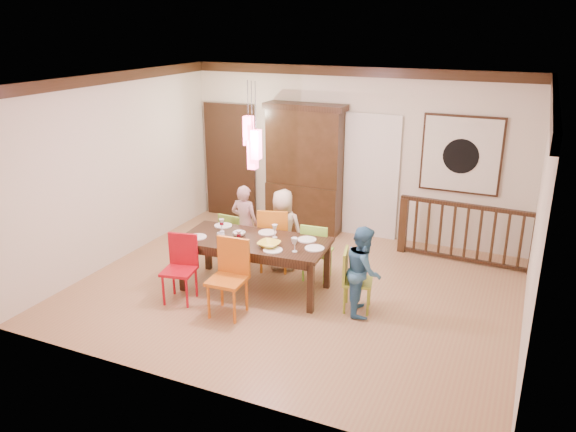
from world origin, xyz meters
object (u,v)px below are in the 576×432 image
at_px(chair_end_right, 358,277).
at_px(person_far_left, 245,223).
at_px(person_end_right, 363,270).
at_px(balustrade, 466,232).
at_px(person_far_mid, 283,230).
at_px(dining_table, 255,245).
at_px(china_hutch, 305,168).
at_px(chair_far_left, 235,234).

distance_m(chair_end_right, person_far_left, 2.29).
bearing_deg(person_end_right, chair_end_right, 49.40).
height_order(balustrade, person_far_mid, person_far_mid).
relative_size(dining_table, china_hutch, 0.92).
xyz_separation_m(china_hutch, balustrade, (2.87, -0.35, -0.64)).
bearing_deg(dining_table, balustrade, 36.17).
distance_m(china_hutch, person_far_mid, 1.83).
xyz_separation_m(dining_table, person_far_mid, (0.06, 0.80, -0.04)).
distance_m(chair_end_right, person_end_right, 0.14).
distance_m(dining_table, chair_far_left, 1.04).
relative_size(dining_table, chair_far_left, 2.57).
bearing_deg(china_hutch, person_end_right, -53.72).
bearing_deg(person_far_mid, chair_end_right, 143.44).
xyz_separation_m(person_far_mid, person_end_right, (1.51, -0.83, -0.04)).
relative_size(chair_far_left, person_far_mid, 0.65).
height_order(china_hutch, person_far_left, china_hutch).
relative_size(chair_end_right, person_far_left, 0.67).
relative_size(dining_table, person_far_left, 1.72).
bearing_deg(chair_far_left, balustrade, -152.13).
xyz_separation_m(dining_table, china_hutch, (-0.29, 2.52, 0.48)).
distance_m(balustrade, person_far_left, 3.46).
height_order(china_hutch, balustrade, china_hutch).
bearing_deg(chair_far_left, chair_end_right, 166.15).
bearing_deg(china_hutch, chair_end_right, -54.53).
height_order(chair_end_right, china_hutch, china_hutch).
height_order(chair_end_right, person_far_mid, person_far_mid).
bearing_deg(balustrade, china_hutch, 175.82).
distance_m(dining_table, chair_end_right, 1.51).
xyz_separation_m(dining_table, chair_end_right, (1.50, 0.01, -0.19)).
height_order(dining_table, chair_far_left, chair_far_left).
distance_m(chair_far_left, person_end_right, 2.41).
xyz_separation_m(china_hutch, person_end_right, (1.87, -2.54, -0.55)).
height_order(chair_far_left, china_hutch, china_hutch).
bearing_deg(person_far_mid, balustrade, -158.95).
relative_size(chair_far_left, person_end_right, 0.70).
bearing_deg(person_end_right, chair_far_left, 53.05).
distance_m(dining_table, china_hutch, 2.58).
height_order(chair_far_left, person_far_left, person_far_left).
bearing_deg(person_far_left, person_far_mid, 174.74).
xyz_separation_m(person_far_left, person_far_mid, (0.68, -0.06, 0.01)).
bearing_deg(chair_far_left, person_end_right, 166.02).
height_order(balustrade, person_far_left, person_far_left).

